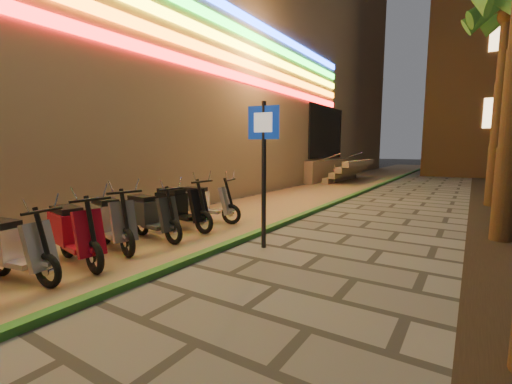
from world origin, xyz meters
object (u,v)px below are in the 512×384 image
Objects in this scene: scooter_6 at (12,247)px; scooter_10 at (179,207)px; scooter_8 at (111,221)px; pedestrian_sign at (264,155)px; scooter_7 at (73,232)px; scooter_11 at (203,203)px; scooter_9 at (150,215)px.

scooter_6 is 0.92× the size of scooter_10.
scooter_10 is (-0.02, 1.82, 0.01)m from scooter_8.
scooter_7 is at bearing -141.67° from pedestrian_sign.
pedestrian_sign reaches higher than scooter_10.
scooter_8 is at bearing 115.89° from scooter_7.
scooter_8 is 2.69m from scooter_11.
scooter_8 is at bearing 88.72° from scooter_6.
scooter_11 is at bearing 146.64° from pedestrian_sign.
pedestrian_sign reaches higher than scooter_9.
scooter_7 is 1.03× the size of scooter_9.
scooter_10 is (-0.26, 2.69, 0.01)m from scooter_7.
scooter_11 reaches higher than scooter_9.
scooter_10 is at bearing 105.59° from scooter_7.
scooter_10 reaches higher than scooter_9.
scooter_8 is (-2.48, -1.58, -1.27)m from pedestrian_sign.
scooter_11 reaches higher than scooter_6.
scooter_11 is at bearing 94.59° from scooter_10.
scooter_10 reaches higher than scooter_7.
scooter_6 is 1.79m from scooter_8.
scooter_10 reaches higher than scooter_6.
scooter_7 is (0.01, 0.90, 0.03)m from scooter_6.
pedestrian_sign is at bearing 22.46° from scooter_9.
scooter_7 is 1.00× the size of scooter_8.
scooter_9 is (0.08, 0.86, -0.02)m from scooter_8.
pedestrian_sign is 3.02m from scooter_11.
scooter_10 is at bearing -102.56° from scooter_11.
scooter_11 is (-0.02, 2.69, -0.02)m from scooter_8.
scooter_10 reaches higher than scooter_8.
scooter_10 is at bearing 106.50° from scooter_8.
scooter_10 is 0.87m from scooter_11.
scooter_9 is (-0.16, 1.73, -0.02)m from scooter_7.
scooter_6 is at bearing -81.54° from scooter_10.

